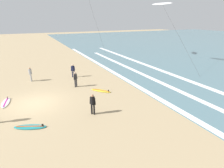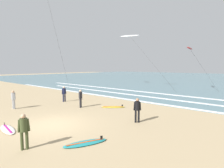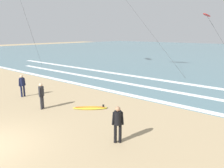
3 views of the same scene
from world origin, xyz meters
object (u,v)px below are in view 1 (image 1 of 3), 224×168
object	(u,v)px
surfer_left_near	(75,78)
surfer_foreground_main	(73,69)
kite_white_low_near	(162,4)
surfboard_near_water	(30,127)
surfer_right_near	(93,102)
surfboard_foreground_flat	(101,91)
surfboard_right_spare	(6,103)
surfer_left_far	(30,73)

from	to	relation	value
surfer_left_near	surfer_foreground_main	distance (m)	3.40
surfer_left_near	kite_white_low_near	bearing A→B (deg)	107.84
surfboard_near_water	surfer_right_near	bearing A→B (deg)	88.13
surfer_right_near	surfboard_foreground_flat	world-z (taller)	surfer_right_near
surfer_right_near	surfer_left_near	size ratio (longest dim) A/B	1.00
surfboard_right_spare	surfer_left_near	bearing A→B (deg)	100.57
surfer_right_near	surfer_left_far	bearing A→B (deg)	-159.75
surfer_left_near	surfer_left_far	size ratio (longest dim) A/B	1.00
surfer_left_near	surfboard_right_spare	bearing A→B (deg)	-79.43
surfer_right_near	kite_white_low_near	distance (m)	19.68
surfer_left_far	surfer_foreground_main	bearing A→B (deg)	82.84
surfboard_near_water	surfboard_foreground_flat	bearing A→B (deg)	119.91
surfer_left_near	kite_white_low_near	xyz separation A→B (m)	(-4.59, 14.27, 7.64)
surfer_left_near	surfboard_near_water	bearing A→B (deg)	-37.99
surfer_left_near	kite_white_low_near	world-z (taller)	kite_white_low_near
surfboard_near_water	kite_white_low_near	xyz separation A→B (m)	(-10.58, 18.94, 8.56)
surfboard_near_water	surfer_foreground_main	bearing A→B (deg)	150.57
surfer_right_near	surfboard_right_spare	world-z (taller)	surfer_right_near
surfboard_foreground_flat	kite_white_low_near	bearing A→B (deg)	118.79
surfboard_near_water	kite_white_low_near	bearing A→B (deg)	119.18
surfer_foreground_main	surfer_left_far	bearing A→B (deg)	-97.16
surfer_right_near	surfboard_near_water	bearing A→B (deg)	-91.87
surfer_right_near	surfboard_foreground_flat	bearing A→B (deg)	150.12
surfer_right_near	kite_white_low_near	bearing A→B (deg)	126.22
surfer_left_near	surfboard_foreground_flat	world-z (taller)	surfer_left_near
surfboard_near_water	kite_white_low_near	world-z (taller)	kite_white_low_near
kite_white_low_near	surfer_left_near	bearing A→B (deg)	-72.16
surfer_foreground_main	surfer_right_near	bearing A→B (deg)	-5.78
surfer_foreground_main	kite_white_low_near	distance (m)	15.71
surfer_left_near	surfboard_foreground_flat	distance (m)	3.04
surfer_left_near	surfboard_right_spare	xyz separation A→B (m)	(1.19, -6.35, -0.91)
surfer_foreground_main	surfboard_foreground_flat	xyz separation A→B (m)	(5.57, 1.29, -0.91)
surfer_left_near	kite_white_low_near	size ratio (longest dim) A/B	0.17
surfboard_foreground_flat	surfer_right_near	bearing A→B (deg)	-29.88
surfer_right_near	surfer_foreground_main	distance (m)	9.53
surfer_left_near	surfer_left_far	world-z (taller)	same
surfer_foreground_main	surfer_left_far	distance (m)	4.71
surfer_foreground_main	surfboard_right_spare	world-z (taller)	surfer_foreground_main
surfer_right_near	surfer_left_far	distance (m)	10.73
surfer_foreground_main	kite_white_low_near	xyz separation A→B (m)	(-1.24, 13.67, 7.64)
surfer_right_near	surfboard_foreground_flat	distance (m)	4.60
surfer_left_far	surfboard_near_water	bearing A→B (deg)	-3.43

